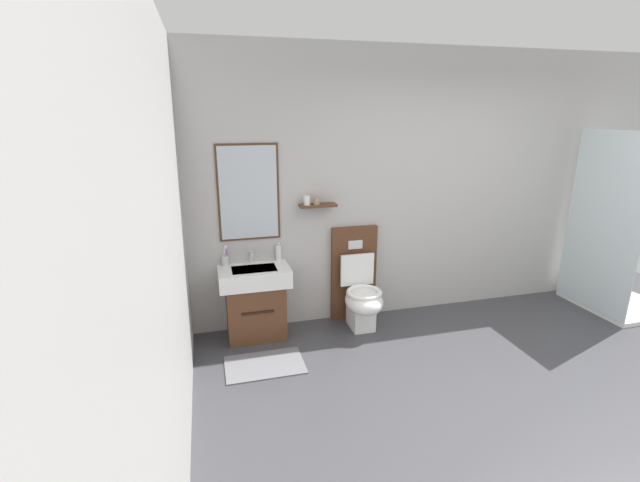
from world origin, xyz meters
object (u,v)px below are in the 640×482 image
at_px(vanity_sink_left, 255,300).
at_px(toilet, 359,290).
at_px(soap_dispenser, 278,253).
at_px(shower_tray, 612,272).
at_px(toothbrush_cup, 225,260).

height_order(vanity_sink_left, toilet, toilet).
relative_size(soap_dispenser, shower_tray, 0.10).
height_order(vanity_sink_left, shower_tray, shower_tray).
bearing_deg(shower_tray, soap_dispenser, 171.78).
height_order(toilet, soap_dispenser, toilet).
height_order(toothbrush_cup, shower_tray, shower_tray).
bearing_deg(soap_dispenser, shower_tray, -8.22).
xyz_separation_m(vanity_sink_left, shower_tray, (3.88, -0.38, 0.05)).
height_order(vanity_sink_left, toothbrush_cup, toothbrush_cup).
xyz_separation_m(vanity_sink_left, toothbrush_cup, (-0.25, 0.14, 0.38)).
bearing_deg(toilet, vanity_sink_left, 178.71).
relative_size(vanity_sink_left, shower_tray, 0.36).
xyz_separation_m(toilet, shower_tray, (2.83, -0.35, 0.05)).
relative_size(toilet, toothbrush_cup, 4.96).
bearing_deg(toilet, shower_tray, -7.09).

